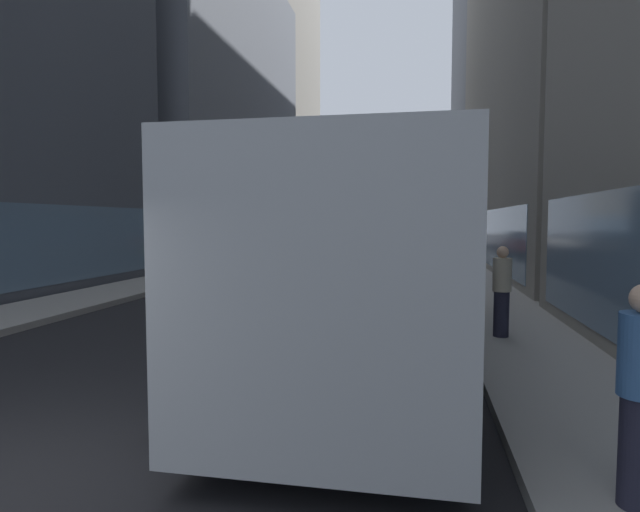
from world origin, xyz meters
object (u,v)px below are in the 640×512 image
Objects in this scene: car_yellow_taxi at (307,247)px; pedestrian_in_coat at (502,291)px; car_black_suv at (268,266)px; car_red_coupe at (407,242)px; dalmatian_dog at (175,373)px; car_white_van at (331,241)px; transit_bus at (373,250)px.

pedestrian_in_coat is at bearing -67.62° from car_yellow_taxi.
car_red_coupe is at bearing 79.16° from car_black_suv.
dalmatian_dog is 6.20m from pedestrian_in_coat.
dalmatian_dog is (3.63, -32.09, -0.31)m from car_white_van.
car_yellow_taxi is at bearing -90.00° from car_white_van.
car_red_coupe is at bearing -6.33° from car_white_van.
pedestrian_in_coat is at bearing 11.81° from transit_bus.
car_white_van is at bearing 106.03° from pedestrian_in_coat.
transit_bus is 2.52× the size of car_black_suv.
car_black_suv is 2.71× the size of pedestrian_in_coat.
car_yellow_taxi is 8.36m from car_white_van.
car_red_coupe is at bearing 54.09° from car_yellow_taxi.
pedestrian_in_coat reaches higher than car_red_coupe.
car_black_suv reaches higher than dalmatian_dog.
car_white_van is at bearing 173.67° from car_red_coupe.
car_yellow_taxi and car_white_van have the same top height.
transit_bus is 2.49× the size of car_yellow_taxi.
car_white_van is (-5.60, 0.62, 0.00)m from car_red_coupe.
car_yellow_taxi is 20.90m from pedestrian_in_coat.
pedestrian_in_coat reaches higher than car_yellow_taxi.
transit_bus reaches higher than dalmatian_dog.
car_black_suv is at bearing -100.84° from car_red_coupe.
car_yellow_taxi is 0.98× the size of car_white_van.
car_black_suv and car_white_van have the same top height.
pedestrian_in_coat is at bearing 45.58° from dalmatian_dog.
car_yellow_taxi is 4.81× the size of dalmatian_dog.
pedestrian_in_coat is (2.36, 0.49, -0.77)m from transit_bus.
dalmatian_dog is at bearing -81.31° from car_yellow_taxi.
pedestrian_in_coat is (7.95, -19.32, 0.19)m from car_yellow_taxi.
pedestrian_in_coat reaches higher than car_white_van.
car_black_suv is at bearing -83.07° from car_yellow_taxi.
pedestrian_in_coat reaches higher than dalmatian_dog.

